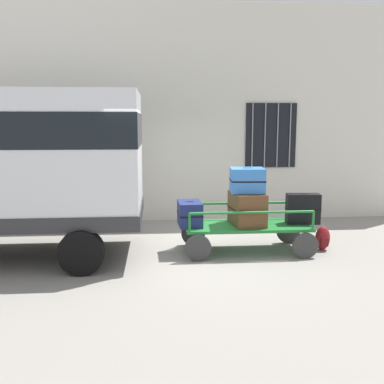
% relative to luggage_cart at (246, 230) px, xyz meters
% --- Properties ---
extents(ground_plane, '(40.00, 40.00, 0.00)m').
position_rel_luggage_cart_xyz_m(ground_plane, '(-1.10, 0.12, -0.39)').
color(ground_plane, gray).
extents(building_wall, '(12.00, 0.38, 5.00)m').
position_rel_luggage_cart_xyz_m(building_wall, '(-1.10, 2.82, 2.10)').
color(building_wall, silver).
rests_on(building_wall, ground).
extents(luggage_cart, '(2.29, 1.05, 0.50)m').
position_rel_luggage_cart_xyz_m(luggage_cart, '(0.00, 0.00, 0.00)').
color(luggage_cart, '#1E722D').
rests_on(luggage_cart, ground).
extents(cart_railing, '(2.17, 0.92, 0.33)m').
position_rel_luggage_cart_xyz_m(cart_railing, '(0.00, 0.00, 0.38)').
color(cart_railing, '#1E722D').
rests_on(cart_railing, luggage_cart).
extents(suitcase_left_bottom, '(0.43, 0.63, 0.43)m').
position_rel_luggage_cart_xyz_m(suitcase_left_bottom, '(-1.02, 0.02, 0.32)').
color(suitcase_left_bottom, navy).
rests_on(suitcase_left_bottom, luggage_cart).
extents(suitcase_midleft_bottom, '(0.60, 0.80, 0.58)m').
position_rel_luggage_cart_xyz_m(suitcase_midleft_bottom, '(0.00, -0.01, 0.39)').
color(suitcase_midleft_bottom, brown).
rests_on(suitcase_midleft_bottom, luggage_cart).
extents(suitcase_midleft_middle, '(0.63, 0.57, 0.44)m').
position_rel_luggage_cart_xyz_m(suitcase_midleft_middle, '(-0.00, 0.02, 0.90)').
color(suitcase_midleft_middle, '#3372C6').
rests_on(suitcase_midleft_middle, suitcase_midleft_bottom).
extents(suitcase_center_bottom, '(0.62, 0.31, 0.55)m').
position_rel_luggage_cart_xyz_m(suitcase_center_bottom, '(1.02, -0.01, 0.37)').
color(suitcase_center_bottom, black).
rests_on(suitcase_center_bottom, luggage_cart).
extents(backpack, '(0.27, 0.22, 0.44)m').
position_rel_luggage_cart_xyz_m(backpack, '(1.40, -0.03, -0.18)').
color(backpack, maroon).
rests_on(backpack, ground).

